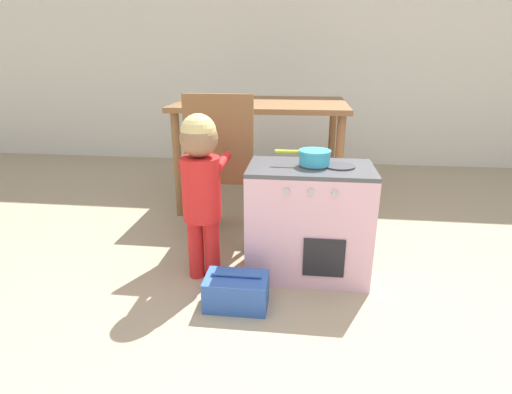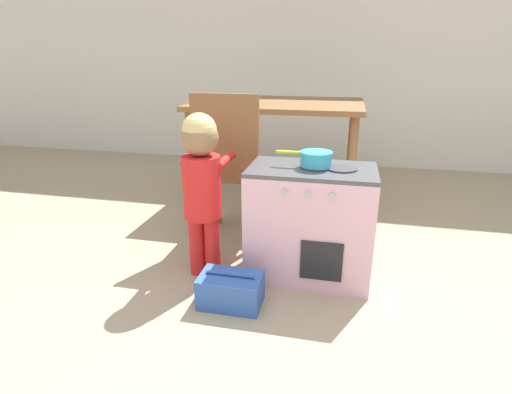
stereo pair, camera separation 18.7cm
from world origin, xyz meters
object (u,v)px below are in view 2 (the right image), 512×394
child_figure (202,176)px  dining_table (278,114)px  toy_basket (231,290)px  play_kitchen (310,223)px  dining_chair_near (231,166)px  toy_pot (316,158)px

child_figure → dining_table: (0.17, 1.19, 0.14)m
child_figure → dining_table: bearing=81.9°
child_figure → toy_basket: child_figure is taller
child_figure → play_kitchen: bearing=12.1°
child_figure → dining_chair_near: dining_chair_near is taller
toy_pot → dining_chair_near: 0.62m
child_figure → dining_table: 1.21m
toy_basket → dining_table: dining_table is taller
toy_pot → dining_chair_near: dining_chair_near is taller
toy_pot → child_figure: child_figure is taller
toy_pot → child_figure: bearing=-168.2°
toy_pot → dining_table: size_ratio=0.22×
toy_basket → dining_table: 1.55m
child_figure → toy_pot: bearing=11.8°
toy_basket → child_figure: bearing=130.7°
child_figure → toy_basket: size_ratio=2.95×
toy_pot → dining_chair_near: size_ratio=0.30×
child_figure → toy_basket: (0.20, -0.24, -0.46)m
toy_basket → toy_pot: bearing=46.7°
play_kitchen → toy_pot: bearing=2.3°
dining_chair_near → child_figure: bearing=-93.1°
toy_basket → dining_chair_near: size_ratio=0.32×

